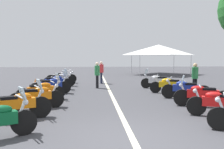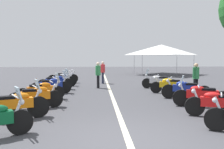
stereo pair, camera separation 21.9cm
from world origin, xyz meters
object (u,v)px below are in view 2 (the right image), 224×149
(motorcycle_right_row_3, at_px, (186,89))
(bystander_0, at_px, (98,73))
(motorcycle_left_row_6, at_px, (61,79))
(motorcycle_left_row_4, at_px, (52,85))
(traffic_cone_0, at_px, (37,83))
(motorcycle_right_row_2, at_px, (201,95))
(event_tent, at_px, (161,50))
(motorcycle_left_row_2, at_px, (36,96))
(bystander_1, at_px, (196,76))
(motorcycle_right_row_4, at_px, (170,85))
(motorcycle_right_row_5, at_px, (159,81))
(motorcycle_left_row_1, at_px, (16,105))
(bystander_2, at_px, (103,71))
(motorcycle_right_row_1, at_px, (218,103))
(motorcycle_left_row_7, at_px, (63,77))
(motorcycle_left_row_5, at_px, (56,82))
(motorcycle_left_row_3, at_px, (42,90))

(motorcycle_right_row_3, relative_size, bystander_0, 1.31)
(motorcycle_left_row_6, distance_m, bystander_0, 2.61)
(motorcycle_left_row_4, distance_m, traffic_cone_0, 2.98)
(motorcycle_left_row_6, height_order, motorcycle_right_row_2, motorcycle_right_row_2)
(event_tent, bearing_deg, motorcycle_left_row_2, 151.25)
(traffic_cone_0, height_order, bystander_1, bystander_1)
(motorcycle_right_row_2, relative_size, motorcycle_right_row_4, 1.03)
(bystander_0, distance_m, bystander_1, 5.67)
(motorcycle_left_row_6, relative_size, motorcycle_right_row_5, 1.01)
(motorcycle_right_row_5, xyz_separation_m, bystander_0, (0.59, 3.63, 0.47))
(motorcycle_left_row_1, relative_size, bystander_0, 1.23)
(bystander_0, bearing_deg, motorcycle_right_row_4, 138.89)
(bystander_1, height_order, bystander_2, bystander_1)
(motorcycle_right_row_2, bearing_deg, bystander_1, -91.34)
(event_tent, bearing_deg, motorcycle_right_row_4, 167.10)
(motorcycle_right_row_1, bearing_deg, motorcycle_right_row_2, -74.98)
(motorcycle_right_row_3, distance_m, bystander_2, 7.63)
(motorcycle_left_row_7, height_order, motorcycle_right_row_3, motorcycle_right_row_3)
(motorcycle_left_row_5, distance_m, bystander_1, 7.71)
(motorcycle_left_row_4, distance_m, motorcycle_right_row_4, 6.15)
(motorcycle_left_row_7, height_order, bystander_2, bystander_2)
(bystander_2, height_order, event_tent, event_tent)
(motorcycle_right_row_5, bearing_deg, motorcycle_left_row_1, 75.06)
(motorcycle_left_row_2, height_order, event_tent, event_tent)
(motorcycle_left_row_5, bearing_deg, motorcycle_right_row_3, -52.58)
(bystander_0, bearing_deg, motorcycle_left_row_4, 35.35)
(motorcycle_left_row_7, relative_size, bystander_1, 1.32)
(bystander_2, bearing_deg, motorcycle_left_row_2, -110.76)
(motorcycle_right_row_5, xyz_separation_m, event_tent, (11.48, -3.18, 2.19))
(motorcycle_left_row_7, xyz_separation_m, motorcycle_right_row_4, (-5.15, -6.25, -0.01))
(motorcycle_left_row_4, relative_size, motorcycle_left_row_6, 0.99)
(motorcycle_left_row_5, relative_size, motorcycle_right_row_4, 0.94)
(motorcycle_right_row_4, distance_m, event_tent, 13.81)
(motorcycle_left_row_1, bearing_deg, motorcycle_right_row_3, 0.93)
(motorcycle_left_row_7, bearing_deg, event_tent, 21.30)
(traffic_cone_0, distance_m, bystander_2, 4.75)
(motorcycle_left_row_2, height_order, motorcycle_left_row_7, motorcycle_left_row_2)
(motorcycle_left_row_1, distance_m, bystander_2, 10.33)
(traffic_cone_0, distance_m, bystander_1, 9.32)
(traffic_cone_0, height_order, bystander_0, bystander_0)
(motorcycle_right_row_1, height_order, traffic_cone_0, motorcycle_right_row_1)
(motorcycle_left_row_4, relative_size, bystander_1, 1.25)
(traffic_cone_0, bearing_deg, motorcycle_left_row_1, -170.67)
(motorcycle_right_row_5, distance_m, traffic_cone_0, 7.48)
(traffic_cone_0, bearing_deg, motorcycle_right_row_4, -109.77)
(motorcycle_left_row_3, relative_size, motorcycle_right_row_3, 0.94)
(motorcycle_right_row_4, height_order, motorcycle_right_row_5, motorcycle_right_row_5)
(motorcycle_left_row_5, relative_size, motorcycle_left_row_7, 0.92)
(bystander_1, bearing_deg, motorcycle_left_row_3, -114.29)
(motorcycle_left_row_2, distance_m, motorcycle_right_row_3, 6.45)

